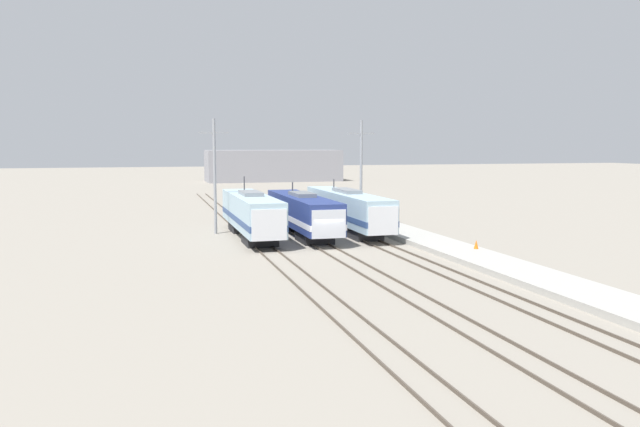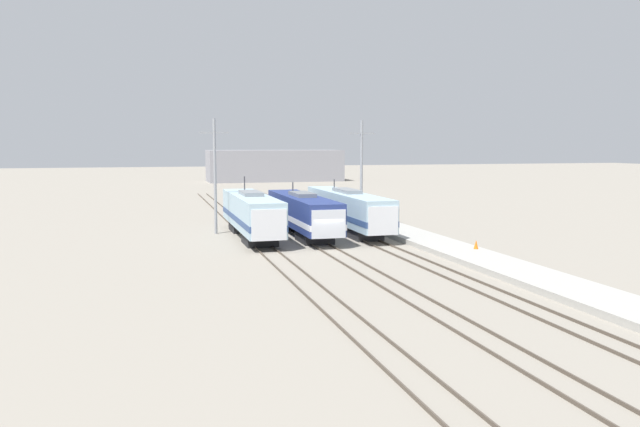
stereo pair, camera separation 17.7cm
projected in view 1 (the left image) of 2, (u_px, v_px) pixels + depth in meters
The scene contains 12 objects.
ground_plane at pixel (326, 249), 50.50m from camera, with size 400.00×400.00×0.00m, color gray.
rail_pair_far_left at pixel (268, 250), 49.20m from camera, with size 1.51×120.00×0.15m.
rail_pair_center at pixel (326, 248), 50.49m from camera, with size 1.51×120.00×0.15m.
rail_pair_far_right at pixel (382, 245), 51.78m from camera, with size 1.51×120.00×0.15m.
locomotive_far_left at pixel (252, 214), 55.98m from camera, with size 3.08×17.28×5.36m.
locomotive_center at pixel (303, 214), 57.49m from camera, with size 3.09×17.58×4.71m.
locomotive_far_right at pixel (349, 210), 59.95m from camera, with size 2.90×19.44×4.85m.
catenary_tower_left at pixel (215, 173), 58.39m from camera, with size 2.84×0.27×10.80m.
catenary_tower_right at pixel (361, 171), 62.31m from camera, with size 2.84×0.27×10.80m.
platform at pixel (429, 241), 52.93m from camera, with size 4.00×120.00×0.43m.
traffic_cone at pixel (476, 244), 47.78m from camera, with size 0.36×0.36×0.69m.
depot_building at pixel (273, 166), 144.97m from camera, with size 30.82×10.78×7.19m.
Camera 1 is at (-13.98, -47.89, 8.35)m, focal length 35.00 mm.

